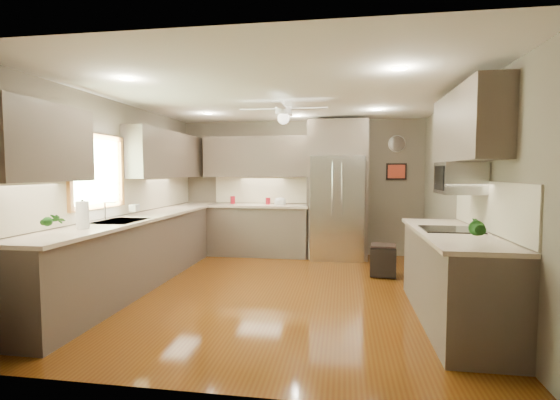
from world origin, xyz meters
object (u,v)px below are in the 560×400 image
(refrigerator, at_px, (337,192))
(potted_plant_left, at_px, (51,220))
(stool, at_px, (383,260))
(paper_towel, at_px, (83,216))
(canister_a, at_px, (233,200))
(soap_bottle, at_px, (136,208))
(potted_plant_right, at_px, (479,228))
(canister_d, at_px, (268,201))
(microwave, at_px, (460,178))
(bowl, at_px, (280,203))

(refrigerator, bearing_deg, potted_plant_left, -124.60)
(stool, distance_m, paper_towel, 4.07)
(canister_a, height_order, soap_bottle, soap_bottle)
(potted_plant_right, bearing_deg, paper_towel, 174.09)
(canister_d, relative_size, stool, 0.29)
(canister_a, relative_size, paper_towel, 0.44)
(stool, bearing_deg, soap_bottle, -166.80)
(canister_d, bearing_deg, soap_bottle, -125.24)
(canister_d, xyz_separation_m, potted_plant_right, (2.48, -3.86, 0.09))
(stool, bearing_deg, refrigerator, 120.14)
(potted_plant_left, height_order, microwave, microwave)
(canister_a, height_order, potted_plant_right, potted_plant_right)
(bowl, height_order, refrigerator, refrigerator)
(potted_plant_right, xyz_separation_m, bowl, (-2.25, 3.82, -0.12))
(soap_bottle, xyz_separation_m, potted_plant_right, (3.97, -1.75, 0.04))
(refrigerator, bearing_deg, microwave, -63.91)
(canister_a, relative_size, potted_plant_right, 0.49)
(soap_bottle, relative_size, bowl, 0.99)
(canister_d, height_order, soap_bottle, soap_bottle)
(microwave, xyz_separation_m, paper_towel, (-3.97, -0.66, -0.40))
(canister_d, bearing_deg, stool, -33.30)
(canister_a, xyz_separation_m, bowl, (0.89, 0.03, -0.05))
(canister_d, distance_m, soap_bottle, 2.58)
(bowl, xyz_separation_m, stool, (1.74, -1.25, -0.73))
(potted_plant_left, distance_m, potted_plant_right, 3.84)
(potted_plant_right, bearing_deg, bowl, 120.49)
(canister_d, relative_size, paper_towel, 0.40)
(canister_a, bearing_deg, refrigerator, -0.73)
(bowl, distance_m, stool, 2.27)
(stool, bearing_deg, canister_a, 155.04)
(microwave, bearing_deg, stool, 112.65)
(canister_a, relative_size, potted_plant_left, 0.50)
(canister_a, relative_size, canister_d, 1.09)
(refrigerator, relative_size, stool, 5.38)
(paper_towel, bearing_deg, microwave, 9.43)
(canister_d, bearing_deg, canister_a, -173.63)
(potted_plant_left, height_order, bowl, potted_plant_left)
(microwave, bearing_deg, potted_plant_left, -164.21)
(canister_a, distance_m, potted_plant_right, 4.92)
(refrigerator, distance_m, stool, 1.68)
(potted_plant_left, bearing_deg, bowl, 67.66)
(canister_a, xyz_separation_m, stool, (2.63, -1.22, -0.78))
(canister_a, xyz_separation_m, potted_plant_left, (-0.71, -3.85, 0.06))
(potted_plant_left, relative_size, bowl, 1.35)
(canister_d, relative_size, refrigerator, 0.05)
(potted_plant_right, bearing_deg, stool, 101.15)
(canister_d, relative_size, potted_plant_right, 0.45)
(canister_d, distance_m, stool, 2.48)
(canister_a, bearing_deg, microwave, -39.98)
(canister_a, distance_m, bowl, 0.89)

